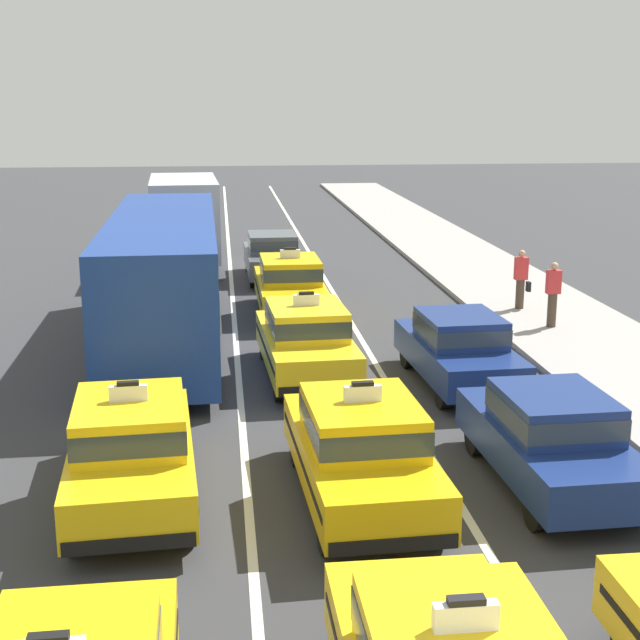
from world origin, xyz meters
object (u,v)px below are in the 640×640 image
Objects in this scene: sedan_center_fifth at (272,255)px; sedan_right_third at (459,347)px; taxi_left_second at (132,448)px; box_truck_left_fourth at (184,218)px; taxi_center_third at (306,339)px; pedestrian_mid_block at (553,294)px; bus_left_third at (164,274)px; taxi_center_fourth at (290,285)px; sedan_right_second at (551,436)px; taxi_center_second at (361,448)px; pedestrian_by_storefront at (521,279)px.

sedan_center_fifth and sedan_right_third have the same top height.
sedan_center_fifth is (3.14, 17.32, -0.03)m from taxi_left_second.
box_truck_left_fourth is 14.45m from taxi_center_third.
pedestrian_mid_block is at bearing 49.15° from sedan_right_third.
taxi_center_fourth is (3.32, 2.89, -0.94)m from bus_left_third.
bus_left_third is at bearing -138.93° from taxi_center_fourth.
sedan_right_second is (6.48, -9.25, -0.97)m from bus_left_third.
taxi_left_second is at bearing -118.10° from taxi_center_third.
taxi_center_third is 5.97m from taxi_center_fourth.
taxi_center_third is 1.01× the size of taxi_center_fourth.
bus_left_third reaches higher than taxi_left_second.
pedestrian_mid_block is at bearing -49.32° from sedan_center_fifth.
sedan_right_third is at bearing -15.92° from taxi_center_third.
taxi_center_third is at bearing 91.95° from taxi_center_second.
sedan_center_fifth is at bearing 100.87° from sedan_right_second.
sedan_right_second is (3.28, -6.17, -0.03)m from taxi_center_third.
taxi_center_third is 1.06× the size of sedan_right_third.
box_truck_left_fourth is 13.08m from pedestrian_by_storefront.
box_truck_left_fourth reaches higher than pedestrian_by_storefront.
pedestrian_by_storefront is (3.40, 11.62, 0.15)m from sedan_right_second.
bus_left_third is 7.60m from sedan_right_third.
sedan_right_second is at bearing -106.31° from pedestrian_by_storefront.
pedestrian_mid_block is (3.53, 9.45, 0.18)m from sedan_right_second.
box_truck_left_fourth is 4.23m from sedan_center_fifth.
taxi_center_second is at bearing -89.05° from sedan_center_fifth.
sedan_center_fifth is at bearing -42.66° from box_truck_left_fourth.
taxi_center_fourth is 1.05× the size of sedan_right_second.
pedestrian_mid_block reaches higher than sedan_right_second.
pedestrian_mid_block is (6.69, -2.69, 0.15)m from taxi_center_fourth.
pedestrian_mid_block is at bearing -47.45° from box_truck_left_fourth.
pedestrian_mid_block is 1.02× the size of pedestrian_by_storefront.
taxi_center_fourth is 1.04× the size of sedan_right_third.
taxi_center_third reaches higher than pedestrian_mid_block.
box_truck_left_fourth reaches higher than sedan_center_fifth.
sedan_right_third is 2.59× the size of pedestrian_by_storefront.
box_truck_left_fourth is 1.63× the size of sedan_center_fifth.
pedestrian_mid_block is 2.17m from pedestrian_by_storefront.
sedan_center_fifth is at bearing 92.10° from taxi_center_fourth.
taxi_center_second is at bearing -6.49° from taxi_left_second.
bus_left_third is 8.84m from sedan_center_fifth.
taxi_left_second is 1.01× the size of taxi_center_second.
sedan_right_third is at bearing -130.85° from pedestrian_mid_block.
pedestrian_mid_block is (10.01, 0.20, -0.79)m from bus_left_third.
taxi_center_fourth is 6.58m from pedestrian_by_storefront.
sedan_center_fifth is 0.99× the size of sedan_right_second.
pedestrian_by_storefront is (9.90, 11.47, 0.12)m from taxi_left_second.
sedan_right_second is 0.99× the size of sedan_right_third.
bus_left_third is 2.43× the size of taxi_center_third.
sedan_right_third is at bearing -31.96° from bus_left_third.
box_truck_left_fourth is 1.54× the size of taxi_center_fourth.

